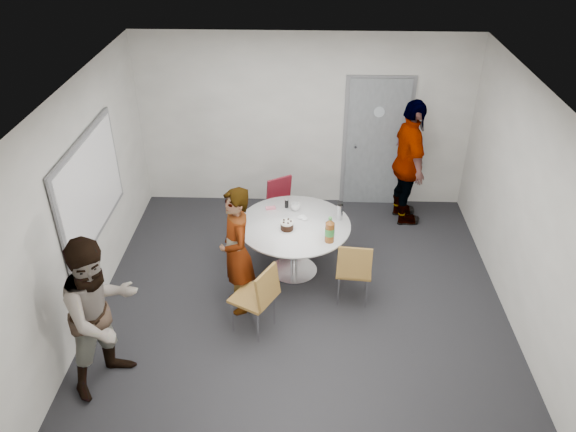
{
  "coord_description": "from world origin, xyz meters",
  "views": [
    {
      "loc": [
        0.03,
        -5.41,
        4.62
      ],
      "look_at": [
        -0.17,
        0.25,
        1.08
      ],
      "focal_mm": 35.0,
      "sensor_mm": 36.0,
      "label": 1
    }
  ],
  "objects_px": {
    "door": "(376,143)",
    "person_left": "(101,315)",
    "chair_near_left": "(259,294)",
    "chair_near_right": "(354,267)",
    "person_main": "(237,251)",
    "table": "(297,231)",
    "whiteboard": "(91,188)",
    "chair_far": "(283,201)",
    "person_right": "(409,163)"
  },
  "relations": [
    {
      "from": "chair_far",
      "to": "person_main",
      "type": "xyz_separation_m",
      "value": [
        -0.46,
        -1.69,
        0.3
      ]
    },
    {
      "from": "chair_near_right",
      "to": "person_right",
      "type": "xyz_separation_m",
      "value": [
        0.9,
        1.97,
        0.42
      ]
    },
    {
      "from": "person_left",
      "to": "chair_far",
      "type": "bearing_deg",
      "value": 5.02
    },
    {
      "from": "table",
      "to": "person_left",
      "type": "xyz_separation_m",
      "value": [
        -1.88,
        -1.9,
        0.22
      ]
    },
    {
      "from": "chair_far",
      "to": "whiteboard",
      "type": "bearing_deg",
      "value": 0.69
    },
    {
      "from": "chair_near_right",
      "to": "person_main",
      "type": "distance_m",
      "value": 1.42
    },
    {
      "from": "chair_near_left",
      "to": "person_left",
      "type": "xyz_separation_m",
      "value": [
        -1.49,
        -0.76,
        0.33
      ]
    },
    {
      "from": "chair_near_left",
      "to": "chair_near_right",
      "type": "height_order",
      "value": "chair_near_left"
    },
    {
      "from": "door",
      "to": "person_left",
      "type": "xyz_separation_m",
      "value": [
        -3.05,
        -3.8,
        -0.15
      ]
    },
    {
      "from": "chair_near_right",
      "to": "person_right",
      "type": "height_order",
      "value": "person_right"
    },
    {
      "from": "chair_near_left",
      "to": "chair_far",
      "type": "distance_m",
      "value": 2.13
    },
    {
      "from": "chair_far",
      "to": "chair_near_left",
      "type": "bearing_deg",
      "value": 53.9
    },
    {
      "from": "person_right",
      "to": "table",
      "type": "bearing_deg",
      "value": 122.98
    },
    {
      "from": "whiteboard",
      "to": "chair_near_right",
      "type": "bearing_deg",
      "value": -3.99
    },
    {
      "from": "chair_near_right",
      "to": "person_main",
      "type": "height_order",
      "value": "person_main"
    },
    {
      "from": "chair_near_left",
      "to": "chair_near_right",
      "type": "distance_m",
      "value": 1.22
    },
    {
      "from": "chair_near_left",
      "to": "person_main",
      "type": "bearing_deg",
      "value": 62.76
    },
    {
      "from": "person_main",
      "to": "person_left",
      "type": "bearing_deg",
      "value": -64.7
    },
    {
      "from": "door",
      "to": "person_left",
      "type": "height_order",
      "value": "door"
    },
    {
      "from": "chair_near_right",
      "to": "person_left",
      "type": "height_order",
      "value": "person_left"
    },
    {
      "from": "table",
      "to": "person_main",
      "type": "distance_m",
      "value": 0.99
    },
    {
      "from": "door",
      "to": "chair_near_right",
      "type": "relative_size",
      "value": 2.4
    },
    {
      "from": "whiteboard",
      "to": "chair_near_left",
      "type": "distance_m",
      "value": 2.32
    },
    {
      "from": "table",
      "to": "chair_near_right",
      "type": "xyz_separation_m",
      "value": [
        0.7,
        -0.59,
        -0.12
      ]
    },
    {
      "from": "chair_near_left",
      "to": "chair_near_right",
      "type": "relative_size",
      "value": 1.02
    },
    {
      "from": "chair_near_left",
      "to": "person_main",
      "type": "distance_m",
      "value": 0.59
    },
    {
      "from": "whiteboard",
      "to": "chair_far",
      "type": "height_order",
      "value": "whiteboard"
    },
    {
      "from": "table",
      "to": "person_right",
      "type": "distance_m",
      "value": 2.13
    },
    {
      "from": "door",
      "to": "whiteboard",
      "type": "height_order",
      "value": "door"
    },
    {
      "from": "chair_near_left",
      "to": "chair_near_right",
      "type": "bearing_deg",
      "value": -35.22
    },
    {
      "from": "person_left",
      "to": "chair_near_right",
      "type": "bearing_deg",
      "value": -28.33
    },
    {
      "from": "person_main",
      "to": "door",
      "type": "bearing_deg",
      "value": 124.84
    },
    {
      "from": "door",
      "to": "person_right",
      "type": "bearing_deg",
      "value": -50.97
    },
    {
      "from": "chair_near_left",
      "to": "chair_far",
      "type": "height_order",
      "value": "chair_near_left"
    },
    {
      "from": "door",
      "to": "chair_near_left",
      "type": "distance_m",
      "value": 3.45
    },
    {
      "from": "table",
      "to": "person_main",
      "type": "bearing_deg",
      "value": -134.42
    },
    {
      "from": "chair_far",
      "to": "table",
      "type": "bearing_deg",
      "value": 71.17
    },
    {
      "from": "chair_far",
      "to": "person_right",
      "type": "distance_m",
      "value": 1.91
    },
    {
      "from": "chair_near_left",
      "to": "person_right",
      "type": "bearing_deg",
      "value": -9.96
    },
    {
      "from": "chair_near_left",
      "to": "door",
      "type": "bearing_deg",
      "value": 1.33
    },
    {
      "from": "table",
      "to": "person_main",
      "type": "height_order",
      "value": "person_main"
    },
    {
      "from": "door",
      "to": "chair_far",
      "type": "relative_size",
      "value": 2.49
    },
    {
      "from": "whiteboard",
      "to": "table",
      "type": "distance_m",
      "value": 2.55
    },
    {
      "from": "chair_near_left",
      "to": "person_left",
      "type": "bearing_deg",
      "value": 145.7
    },
    {
      "from": "table",
      "to": "chair_near_right",
      "type": "bearing_deg",
      "value": -40.06
    },
    {
      "from": "whiteboard",
      "to": "chair_far",
      "type": "bearing_deg",
      "value": 32.22
    },
    {
      "from": "table",
      "to": "person_main",
      "type": "xyz_separation_m",
      "value": [
        -0.69,
        -0.7,
        0.16
      ]
    },
    {
      "from": "table",
      "to": "chair_near_left",
      "type": "height_order",
      "value": "table"
    },
    {
      "from": "chair_far",
      "to": "person_left",
      "type": "distance_m",
      "value": 3.35
    },
    {
      "from": "person_main",
      "to": "chair_near_left",
      "type": "bearing_deg",
      "value": 14.51
    }
  ]
}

